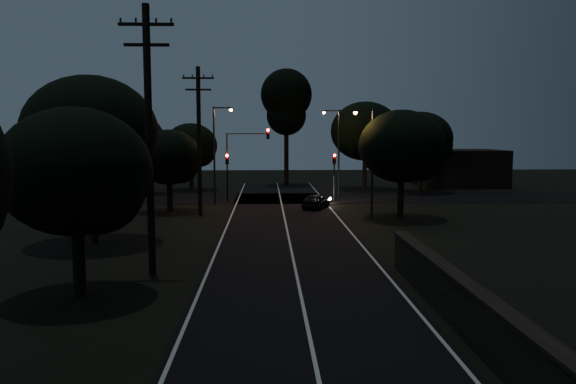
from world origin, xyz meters
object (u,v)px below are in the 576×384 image
signal_mast (247,151)px  streetlight_b (337,146)px  signal_left (227,169)px  car (316,201)px  tall_pine (286,101)px  streetlight_c (370,155)px  signal_right (334,168)px  streetlight_a (217,148)px  utility_pole_far (199,138)px  utility_pole_mid (149,137)px

signal_mast → streetlight_b: (8.22, 4.01, 0.30)m
signal_left → car: 8.95m
tall_pine → streetlight_c: (4.83, -25.00, -4.98)m
signal_left → streetlight_b: bearing=22.0°
signal_right → streetlight_a: streetlight_a is taller
utility_pole_far → streetlight_b: utility_pole_far is taller
signal_mast → streetlight_a: bearing=-140.2°
utility_pole_far → car: size_ratio=3.04×
utility_pole_mid → signal_left: utility_pole_mid is taller
signal_left → signal_right: same height
streetlight_a → car: 9.33m
streetlight_a → streetlight_b: 12.19m
utility_pole_far → signal_left: bearing=80.1°
tall_pine → utility_pole_mid: bearing=-99.9°
streetlight_b → car: 10.07m
utility_pole_mid → streetlight_c: utility_pole_mid is taller
utility_pole_mid → tall_pine: 40.77m
streetlight_c → car: 7.17m
utility_pole_mid → signal_left: bearing=86.8°
tall_pine → signal_mast: bearing=-104.6°
tall_pine → streetlight_c: bearing=-79.1°
tall_pine → car: bearing=-85.4°
tall_pine → signal_mast: size_ratio=2.07×
streetlight_a → streetlight_c: 13.72m
utility_pole_mid → streetlight_b: utility_pole_mid is taller
signal_left → signal_mast: 2.26m
tall_pine → signal_left: size_ratio=3.16×
streetlight_a → streetlight_c: (11.14, -8.00, -0.29)m
signal_left → utility_pole_far: bearing=-99.9°
tall_pine → streetlight_a: 18.73m
utility_pole_mid → utility_pole_far: (0.00, 17.00, -0.25)m
signal_left → streetlight_c: 14.52m
signal_mast → tall_pine: bearing=75.4°
tall_pine → signal_left: 17.29m
streetlight_a → signal_right: bearing=11.3°
streetlight_a → streetlight_b: (10.61, 6.00, 0.00)m
streetlight_c → car: size_ratio=2.17×
car → tall_pine: bearing=-60.7°
streetlight_c → streetlight_a: bearing=144.3°
utility_pole_far → signal_left: size_ratio=2.56×
signal_mast → streetlight_b: bearing=26.0°
signal_right → streetlight_a: size_ratio=0.51×
streetlight_a → utility_pole_mid: bearing=-91.7°
signal_right → streetlight_c: (1.23, -9.99, 1.51)m
signal_right → utility_pole_far: bearing=-143.0°
utility_pole_mid → car: (8.61, 20.19, -5.15)m
signal_right → car: 5.66m
utility_pole_mid → streetlight_b: bearing=68.7°
signal_mast → streetlight_c: 13.28m
signal_left → car: signal_left is taller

